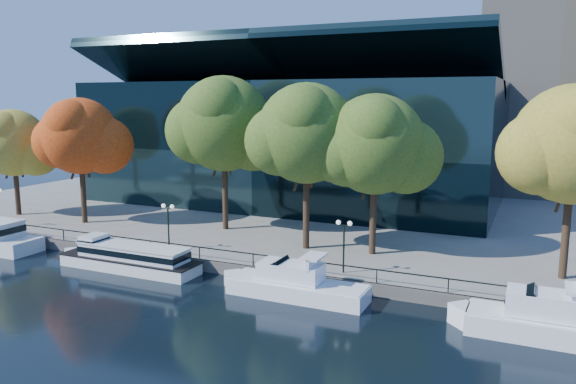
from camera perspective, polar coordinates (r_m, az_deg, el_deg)
The scene contains 15 objects.
ground at distance 44.96m, azimuth -11.23°, elevation -8.90°, with size 160.00×160.00×0.00m, color black.
promenade at distance 76.45m, azimuth 4.74°, elevation -0.75°, with size 90.00×67.08×1.00m.
railing at distance 46.96m, azimuth -9.00°, elevation -5.57°, with size 88.20×0.08×0.99m.
convention_building at distance 72.66m, azimuth 0.62°, elevation 5.12°, with size 50.00×24.57×21.43m.
tour_boat at distance 48.71m, azimuth -16.12°, elevation -6.30°, with size 13.69×3.05×2.60m.
cruiser_near at distance 40.58m, azimuth 0.36°, elevation -9.24°, with size 11.24×2.89×3.26m.
cruiser_far at distance 37.11m, azimuth 24.71°, elevation -11.76°, with size 11.04×3.06×3.61m.
tree_0 at distance 69.66m, azimuth -26.08°, elevation 4.37°, with size 9.33×7.65×11.89m.
tree_1 at distance 62.25m, azimuth -20.31°, elevation 5.19°, with size 9.93×8.14×13.16m.
tree_2 at distance 55.67m, azimuth -6.40°, elevation 6.69°, with size 11.72×9.61×15.27m.
tree_3 at distance 48.02m, azimuth 2.07°, elevation 5.75°, with size 10.77×8.83×14.41m.
tree_4 at distance 46.79m, azimuth 8.99°, elevation 4.58°, with size 10.39×8.52×13.47m.
tree_5 at distance 44.53m, azimuth 27.21°, elevation 4.08°, with size 10.68×8.76×14.11m.
lamp_1 at distance 49.71m, azimuth -12.09°, elevation -2.40°, with size 1.26×0.36×4.03m.
lamp_2 at distance 42.39m, azimuth 5.70°, elevation -4.29°, with size 1.26×0.36×4.03m.
Camera 1 is at (25.09, -34.56, 14.04)m, focal length 35.00 mm.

